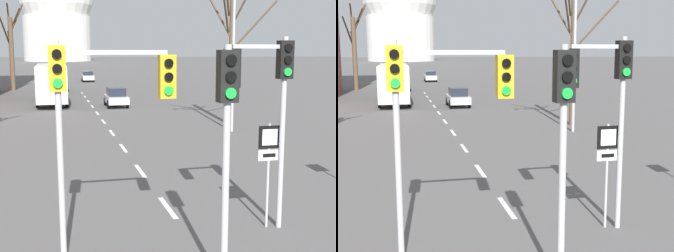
{
  "view_description": "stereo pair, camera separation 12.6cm",
  "coord_description": "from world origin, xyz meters",
  "views": [
    {
      "loc": [
        -3.22,
        -4.33,
        4.64
      ],
      "look_at": [
        -0.58,
        6.36,
        2.88
      ],
      "focal_mm": 50.0,
      "sensor_mm": 36.0,
      "label": 1
    },
    {
      "loc": [
        -3.1,
        -4.36,
        4.64
      ],
      "look_at": [
        -0.58,
        6.36,
        2.88
      ],
      "focal_mm": 50.0,
      "sensor_mm": 36.0,
      "label": 2
    }
  ],
  "objects": [
    {
      "name": "lane_stripe_10",
      "position": [
        0.0,
        49.26,
        0.0
      ],
      "size": [
        0.16,
        2.0,
        0.01
      ],
      "primitive_type": "cube",
      "color": "silver",
      "rests_on": "ground_plane"
    },
    {
      "name": "lane_stripe_8",
      "position": [
        0.0,
        40.26,
        0.0
      ],
      "size": [
        0.16,
        2.0,
        0.01
      ],
      "primitive_type": "cube",
      "color": "silver",
      "rests_on": "ground_plane"
    },
    {
      "name": "bare_tree_left_far",
      "position": [
        -7.87,
        55.57,
        5.07
      ],
      "size": [
        3.15,
        5.06,
        10.48
      ],
      "color": "brown",
      "rests_on": "ground_plane"
    },
    {
      "name": "sedan_near_left",
      "position": [
        2.15,
        69.69,
        0.82
      ],
      "size": [
        1.82,
        4.27,
        1.63
      ],
      "color": "#B7B7BC",
      "rests_on": "ground_plane"
    },
    {
      "name": "lane_stripe_1",
      "position": [
        0.0,
        8.76,
        0.0
      ],
      "size": [
        0.16,
        2.0,
        0.01
      ],
      "primitive_type": "cube",
      "color": "silver",
      "rests_on": "ground_plane"
    },
    {
      "name": "sedan_near_right",
      "position": [
        1.96,
        35.07,
        0.82
      ],
      "size": [
        1.76,
        4.03,
        1.63
      ],
      "color": "silver",
      "rests_on": "ground_plane"
    },
    {
      "name": "lane_stripe_4",
      "position": [
        0.0,
        22.26,
        0.0
      ],
      "size": [
        0.16,
        2.0,
        0.01
      ],
      "primitive_type": "cube",
      "color": "silver",
      "rests_on": "ground_plane"
    },
    {
      "name": "bare_tree_right_near",
      "position": [
        7.69,
        23.26,
        4.79
      ],
      "size": [
        4.42,
        3.18,
        9.2
      ],
      "color": "brown",
      "rests_on": "ground_plane"
    },
    {
      "name": "lane_stripe_6",
      "position": [
        0.0,
        31.26,
        0.0
      ],
      "size": [
        0.16,
        2.0,
        0.01
      ],
      "primitive_type": "cube",
      "color": "silver",
      "rests_on": "ground_plane"
    },
    {
      "name": "lane_stripe_9",
      "position": [
        0.0,
        44.76,
        0.0
      ],
      "size": [
        0.16,
        2.0,
        0.01
      ],
      "primitive_type": "cube",
      "color": "silver",
      "rests_on": "ground_plane"
    },
    {
      "name": "capitol_dome",
      "position": [
        0.0,
        234.03,
        24.72
      ],
      "size": [
        35.92,
        35.92,
        50.74
      ],
      "color": "silver",
      "rests_on": "ground_plane"
    },
    {
      "name": "traffic_signal_centre_tall",
      "position": [
        -0.1,
        3.75,
        3.34
      ],
      "size": [
        0.36,
        0.34,
        4.77
      ],
      "color": "#B2B2B7",
      "rests_on": "ground_plane"
    },
    {
      "name": "city_bus",
      "position": [
        -3.31,
        38.88,
        2.05
      ],
      "size": [
        2.66,
        10.8,
        3.48
      ],
      "color": "beige",
      "rests_on": "ground_plane"
    },
    {
      "name": "route_sign_post",
      "position": [
        2.19,
        6.62,
        1.92
      ],
      "size": [
        0.6,
        0.08,
        2.79
      ],
      "color": "#B2B2B7",
      "rests_on": "ground_plane"
    },
    {
      "name": "lane_stripe_5",
      "position": [
        0.0,
        26.76,
        0.0
      ],
      "size": [
        0.16,
        2.0,
        0.01
      ],
      "primitive_type": "cube",
      "color": "silver",
      "rests_on": "ground_plane"
    },
    {
      "name": "sedan_mid_centre",
      "position": [
        -2.36,
        53.24,
        0.88
      ],
      "size": [
        1.87,
        4.49,
        1.75
      ],
      "color": "#2D4C33",
      "rests_on": "ground_plane"
    },
    {
      "name": "street_lamp_right",
      "position": [
        6.59,
        21.04,
        5.02
      ],
      "size": [
        1.82,
        0.36,
        8.24
      ],
      "color": "#B2B2B7",
      "rests_on": "ground_plane"
    },
    {
      "name": "lane_stripe_2",
      "position": [
        0.0,
        13.26,
        0.0
      ],
      "size": [
        0.16,
        2.0,
        0.01
      ],
      "primitive_type": "cube",
      "color": "silver",
      "rests_on": "ground_plane"
    },
    {
      "name": "lane_stripe_3",
      "position": [
        0.0,
        17.76,
        0.0
      ],
      "size": [
        0.16,
        2.0,
        0.01
      ],
      "primitive_type": "cube",
      "color": "silver",
      "rests_on": "ground_plane"
    },
    {
      "name": "traffic_signal_near_left",
      "position": [
        -2.28,
        5.77,
        3.71
      ],
      "size": [
        2.73,
        0.34,
        4.87
      ],
      "color": "#B2B2B7",
      "rests_on": "ground_plane"
    },
    {
      "name": "traffic_signal_near_right",
      "position": [
        2.02,
        6.53,
        3.79
      ],
      "size": [
        1.78,
        0.34,
        5.01
      ],
      "color": "#B2B2B7",
      "rests_on": "ground_plane"
    },
    {
      "name": "lane_stripe_7",
      "position": [
        0.0,
        35.76,
        0.0
      ],
      "size": [
        0.16,
        2.0,
        0.01
      ],
      "primitive_type": "cube",
      "color": "silver",
      "rests_on": "ground_plane"
    }
  ]
}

